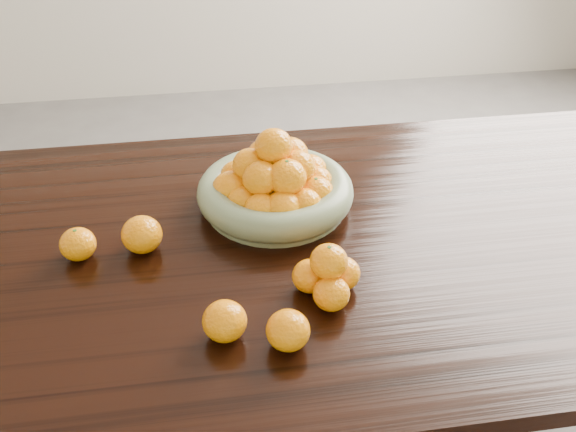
{
  "coord_description": "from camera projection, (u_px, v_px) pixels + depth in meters",
  "views": [
    {
      "loc": [
        -0.14,
        -1.07,
        1.58
      ],
      "look_at": [
        0.01,
        -0.02,
        0.83
      ],
      "focal_mm": 40.0,
      "sensor_mm": 36.0,
      "label": 1
    }
  ],
  "objects": [
    {
      "name": "fruit_bowl",
      "position": [
        276.0,
        185.0,
        1.44
      ],
      "size": [
        0.35,
        0.35,
        0.19
      ],
      "rotation": [
        0.0,
        0.0,
        0.33
      ],
      "color": "gray",
      "rests_on": "dining_table"
    },
    {
      "name": "loose_orange_2",
      "position": [
        288.0,
        330.0,
        1.1
      ],
      "size": [
        0.08,
        0.08,
        0.07
      ],
      "primitive_type": "ellipsoid",
      "color": "#FF9807",
      "rests_on": "dining_table"
    },
    {
      "name": "orange_pyramid",
      "position": [
        328.0,
        276.0,
        1.2
      ],
      "size": [
        0.13,
        0.12,
        0.11
      ],
      "rotation": [
        0.0,
        0.0,
        -0.02
      ],
      "color": "#FF9807",
      "rests_on": "dining_table"
    },
    {
      "name": "dining_table",
      "position": [
        280.0,
        274.0,
        1.41
      ],
      "size": [
        2.0,
        1.0,
        0.75
      ],
      "color": "black",
      "rests_on": "ground"
    },
    {
      "name": "loose_orange_1",
      "position": [
        225.0,
        321.0,
        1.11
      ],
      "size": [
        0.08,
        0.08,
        0.07
      ],
      "primitive_type": "ellipsoid",
      "color": "#FF9807",
      "rests_on": "dining_table"
    },
    {
      "name": "loose_orange_3",
      "position": [
        142.0,
        235.0,
        1.32
      ],
      "size": [
        0.08,
        0.08,
        0.08
      ],
      "primitive_type": "ellipsoid",
      "color": "#FF9807",
      "rests_on": "dining_table"
    },
    {
      "name": "loose_orange_0",
      "position": [
        78.0,
        244.0,
        1.3
      ],
      "size": [
        0.07,
        0.07,
        0.07
      ],
      "primitive_type": "ellipsoid",
      "color": "#FF9807",
      "rests_on": "dining_table"
    }
  ]
}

